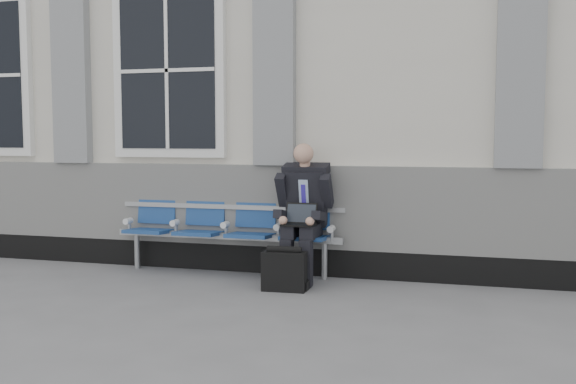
% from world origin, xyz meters
% --- Properties ---
extents(ground, '(70.00, 70.00, 0.00)m').
position_xyz_m(ground, '(0.00, 0.00, 0.00)').
color(ground, slate).
rests_on(ground, ground).
extents(station_building, '(14.40, 4.40, 4.49)m').
position_xyz_m(station_building, '(-0.02, 3.47, 2.22)').
color(station_building, silver).
rests_on(station_building, ground).
extents(bench, '(2.60, 0.47, 0.91)m').
position_xyz_m(bench, '(1.09, 1.32, 0.55)').
color(bench, '#9EA0A3').
rests_on(bench, ground).
extents(businessman, '(0.58, 0.78, 1.44)m').
position_xyz_m(businessman, '(1.99, 1.19, 0.78)').
color(businessman, black).
rests_on(businessman, ground).
extents(briefcase, '(0.44, 0.20, 0.44)m').
position_xyz_m(briefcase, '(1.92, 0.71, 0.20)').
color(briefcase, black).
rests_on(briefcase, ground).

